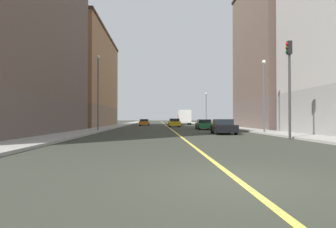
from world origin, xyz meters
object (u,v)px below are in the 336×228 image
at_px(street_lamp_left_near, 264,88).
at_px(box_truck, 184,117).
at_px(car_orange, 144,122).
at_px(street_lamp_left_far, 206,105).
at_px(traffic_light_left_near, 289,76).
at_px(building_left_mid, 288,54).
at_px(street_lamp_right_near, 98,85).
at_px(car_yellow, 174,123).
at_px(car_black, 223,127).
at_px(building_right_midblock, 75,80).
at_px(car_green, 204,124).

distance_m(street_lamp_left_near, box_truck, 38.29).
bearing_deg(street_lamp_left_near, box_truck, 95.73).
bearing_deg(car_orange, box_truck, 40.19).
height_order(street_lamp_left_near, box_truck, street_lamp_left_near).
bearing_deg(car_orange, street_lamp_left_far, 4.35).
distance_m(traffic_light_left_near, car_orange, 39.91).
distance_m(building_left_mid, street_lamp_right_near, 25.96).
xyz_separation_m(street_lamp_left_far, car_yellow, (-7.09, -10.47, -3.45)).
bearing_deg(car_black, car_yellow, 98.16).
bearing_deg(box_truck, street_lamp_right_near, -110.37).
bearing_deg(car_black, street_lamp_right_near, 156.87).
bearing_deg(street_lamp_left_far, street_lamp_right_near, -120.91).
bearing_deg(building_right_midblock, street_lamp_right_near, -68.22).
distance_m(traffic_light_left_near, street_lamp_left_near, 7.39).
distance_m(car_yellow, car_orange, 10.91).
height_order(car_black, car_yellow, car_yellow).
height_order(car_green, box_truck, box_truck).
height_order(car_yellow, car_orange, car_yellow).
xyz_separation_m(car_black, box_truck, (0.14, 38.63, 1.05)).
relative_size(building_left_mid, street_lamp_right_near, 2.53).
bearing_deg(traffic_light_left_near, car_yellow, 102.01).
bearing_deg(building_left_mid, traffic_light_left_near, -114.60).
height_order(traffic_light_left_near, street_lamp_right_near, street_lamp_right_near).
bearing_deg(car_orange, street_lamp_left_near, -68.05).
bearing_deg(street_lamp_right_near, traffic_light_left_near, -38.15).
relative_size(building_left_mid, street_lamp_left_near, 3.03).
relative_size(street_lamp_right_near, car_yellow, 1.98).
bearing_deg(street_lamp_left_far, box_truck, 121.18).
xyz_separation_m(building_right_midblock, traffic_light_left_near, (23.20, -31.96, -3.94)).
bearing_deg(street_lamp_left_near, street_lamp_right_near, 164.10).
bearing_deg(car_green, building_left_mid, 9.08).
relative_size(car_yellow, box_truck, 0.61).
bearing_deg(car_green, box_truck, 89.76).
height_order(building_right_midblock, car_orange, building_right_midblock).
distance_m(street_lamp_right_near, street_lamp_left_far, 31.58).
distance_m(street_lamp_right_near, box_truck, 35.77).
distance_m(car_orange, box_truck, 11.29).
bearing_deg(street_lamp_left_near, street_lamp_left_far, 90.00).
bearing_deg(car_orange, car_black, -74.94).
bearing_deg(building_left_mid, street_lamp_left_near, -122.89).
relative_size(traffic_light_left_near, car_green, 1.56).
bearing_deg(building_left_mid, street_lamp_right_near, -162.25).
xyz_separation_m(traffic_light_left_near, box_truck, (-2.80, 45.33, -2.55)).
distance_m(building_right_midblock, street_lamp_left_far, 25.55).
distance_m(car_yellow, box_truck, 17.12).
height_order(building_right_midblock, traffic_light_left_near, building_right_midblock).
xyz_separation_m(car_green, box_truck, (0.11, 27.55, 1.07)).
xyz_separation_m(street_lamp_left_near, box_truck, (-3.82, 38.01, -2.54)).
distance_m(building_right_midblock, car_orange, 15.30).
relative_size(building_left_mid, street_lamp_left_far, 3.14).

